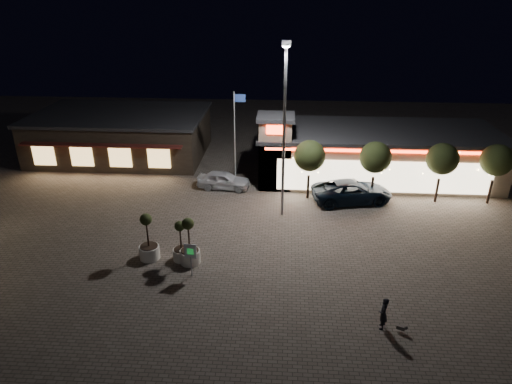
# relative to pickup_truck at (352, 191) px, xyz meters

# --- Properties ---
(ground) EXTENTS (90.00, 90.00, 0.00)m
(ground) POSITION_rel_pickup_truck_xyz_m (-7.41, -10.60, -0.86)
(ground) COLOR #60564E
(ground) RESTS_ON ground
(retail_building) EXTENTS (20.40, 8.40, 6.10)m
(retail_building) POSITION_rel_pickup_truck_xyz_m (2.10, 5.22, 1.35)
(retail_building) COLOR tan
(retail_building) RESTS_ON ground
(restaurant_building) EXTENTS (16.40, 11.00, 4.30)m
(restaurant_building) POSITION_rel_pickup_truck_xyz_m (-21.41, 9.38, 1.30)
(restaurant_building) COLOR #382D23
(restaurant_building) RESTS_ON ground
(floodlight_pole) EXTENTS (0.60, 0.40, 12.38)m
(floodlight_pole) POSITION_rel_pickup_truck_xyz_m (-5.41, -2.60, 6.16)
(floodlight_pole) COLOR gray
(floodlight_pole) RESTS_ON ground
(flagpole) EXTENTS (0.95, 0.10, 8.00)m
(flagpole) POSITION_rel_pickup_truck_xyz_m (-9.31, 2.40, 3.88)
(flagpole) COLOR white
(flagpole) RESTS_ON ground
(string_tree_a) EXTENTS (2.42, 2.42, 4.79)m
(string_tree_a) POSITION_rel_pickup_truck_xyz_m (-3.41, 0.40, 2.70)
(string_tree_a) COLOR #332319
(string_tree_a) RESTS_ON ground
(string_tree_b) EXTENTS (2.42, 2.42, 4.79)m
(string_tree_b) POSITION_rel_pickup_truck_xyz_m (1.59, 0.40, 2.70)
(string_tree_b) COLOR #332319
(string_tree_b) RESTS_ON ground
(string_tree_c) EXTENTS (2.42, 2.42, 4.79)m
(string_tree_c) POSITION_rel_pickup_truck_xyz_m (6.59, 0.40, 2.70)
(string_tree_c) COLOR #332319
(string_tree_c) RESTS_ON ground
(string_tree_d) EXTENTS (2.42, 2.42, 4.79)m
(string_tree_d) POSITION_rel_pickup_truck_xyz_m (10.59, 0.40, 2.70)
(string_tree_d) COLOR #332319
(string_tree_d) RESTS_ON ground
(pickup_truck) EXTENTS (6.63, 4.02, 1.72)m
(pickup_truck) POSITION_rel_pickup_truck_xyz_m (0.00, 0.00, 0.00)
(pickup_truck) COLOR black
(pickup_truck) RESTS_ON ground
(white_sedan) EXTENTS (4.50, 2.12, 1.49)m
(white_sedan) POSITION_rel_pickup_truck_xyz_m (-10.36, 1.86, -0.12)
(white_sedan) COLOR silver
(white_sedan) RESTS_ON ground
(pedestrian) EXTENTS (0.51, 0.69, 1.74)m
(pedestrian) POSITION_rel_pickup_truck_xyz_m (-0.27, -14.61, 0.01)
(pedestrian) COLOR black
(pedestrian) RESTS_ON ground
(dog) EXTENTS (0.53, 0.33, 0.29)m
(dog) POSITION_rel_pickup_truck_xyz_m (0.67, -14.88, -0.58)
(dog) COLOR #59514C
(dog) RESTS_ON ground
(planter_left) EXTENTS (1.26, 1.26, 3.09)m
(planter_left) POSITION_rel_pickup_truck_xyz_m (-13.54, -9.13, 0.09)
(planter_left) COLOR white
(planter_left) RESTS_ON ground
(planter_mid) EXTENTS (1.24, 1.24, 3.06)m
(planter_mid) POSITION_rel_pickup_truck_xyz_m (-10.92, -9.44, 0.08)
(planter_mid) COLOR white
(planter_mid) RESTS_ON ground
(planter_right) EXTENTS (1.08, 1.08, 2.67)m
(planter_right) POSITION_rel_pickup_truck_xyz_m (-11.50, -9.15, -0.04)
(planter_right) COLOR white
(planter_right) RESTS_ON ground
(valet_sign) EXTENTS (0.70, 0.14, 2.12)m
(valet_sign) POSITION_rel_pickup_truck_xyz_m (-10.55, -10.83, 0.62)
(valet_sign) COLOR gray
(valet_sign) RESTS_ON ground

